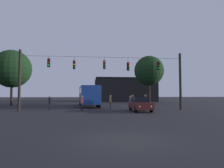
% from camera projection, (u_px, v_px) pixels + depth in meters
% --- Properties ---
extents(ground_plane, '(168.00, 168.00, 0.00)m').
position_uv_depth(ground_plane, '(99.00, 105.00, 32.31)').
color(ground_plane, black).
rests_on(ground_plane, ground).
extents(overhead_signal_span, '(18.61, 0.44, 6.75)m').
position_uv_depth(overhead_signal_span, '(103.00, 75.00, 22.34)').
color(overhead_signal_span, black).
rests_on(overhead_signal_span, ground).
extents(city_bus, '(3.44, 11.17, 3.00)m').
position_uv_depth(city_bus, '(88.00, 94.00, 30.05)').
color(city_bus, navy).
rests_on(city_bus, ground).
extents(car_near_right, '(1.82, 4.35, 1.52)m').
position_uv_depth(car_near_right, '(140.00, 104.00, 21.23)').
color(car_near_right, '#511919').
rests_on(car_near_right, ground).
extents(pedestrian_crossing_left, '(0.27, 0.38, 1.73)m').
position_uv_depth(pedestrian_crossing_left, '(110.00, 101.00, 24.52)').
color(pedestrian_crossing_left, black).
rests_on(pedestrian_crossing_left, ground).
extents(pedestrian_crossing_center, '(0.25, 0.37, 1.75)m').
position_uv_depth(pedestrian_crossing_center, '(133.00, 100.00, 26.58)').
color(pedestrian_crossing_center, black).
rests_on(pedestrian_crossing_center, ground).
extents(pedestrian_crossing_right, '(0.32, 0.41, 1.69)m').
position_uv_depth(pedestrian_crossing_right, '(82.00, 102.00, 21.71)').
color(pedestrian_crossing_right, black).
rests_on(pedestrian_crossing_right, ground).
extents(pedestrian_near_bus, '(0.25, 0.37, 1.67)m').
position_uv_depth(pedestrian_near_bus, '(50.00, 102.00, 22.80)').
color(pedestrian_near_bus, black).
rests_on(pedestrian_near_bus, ground).
extents(pedestrian_trailing, '(0.27, 0.38, 1.79)m').
position_uv_depth(pedestrian_trailing, '(145.00, 101.00, 24.80)').
color(pedestrian_trailing, black).
rests_on(pedestrian_trailing, ground).
extents(pedestrian_far_side, '(0.26, 0.37, 1.66)m').
position_uv_depth(pedestrian_far_side, '(130.00, 101.00, 25.13)').
color(pedestrian_far_side, black).
rests_on(pedestrian_far_side, ground).
extents(corner_building, '(14.51, 13.89, 5.74)m').
position_uv_depth(corner_building, '(123.00, 90.00, 51.58)').
color(corner_building, black).
rests_on(corner_building, ground).
extents(tree_left_silhouette, '(6.07, 6.07, 8.95)m').
position_uv_depth(tree_left_silhouette, '(12.00, 69.00, 31.53)').
color(tree_left_silhouette, black).
rests_on(tree_left_silhouette, ground).
extents(tree_behind_building, '(5.79, 5.79, 9.35)m').
position_uv_depth(tree_behind_building, '(149.00, 71.00, 38.46)').
color(tree_behind_building, '#2D2116').
rests_on(tree_behind_building, ground).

